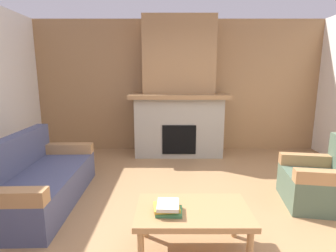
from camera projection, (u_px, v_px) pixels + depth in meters
The scene contains 7 objects.
ground at pixel (187, 224), 2.82m from camera, with size 9.00×9.00×0.00m, color #9E754C.
wall_back_wood_panel at pixel (178, 87), 5.51m from camera, with size 6.00×0.12×2.70m, color #997047.
fireplace at pixel (178, 97), 5.17m from camera, with size 1.90×0.82×2.70m.
couch at pixel (37, 181), 3.24m from camera, with size 0.89×1.82×0.85m.
armchair at pixel (321, 182), 3.20m from camera, with size 0.87×0.87×0.85m.
coffee_table at pixel (193, 214), 2.30m from camera, with size 1.00×0.60×0.43m.
book_stack_near_edge at pixel (168, 208), 2.22m from camera, with size 0.26×0.23×0.09m.
Camera 1 is at (-0.21, -2.56, 1.59)m, focal length 27.77 mm.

